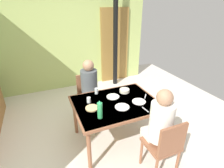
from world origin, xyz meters
TOP-DOWN VIEW (x-y plane):
  - ground_plane at (0.00, 0.00)m, footprint 6.46×6.46m
  - wall_back at (0.00, 2.48)m, footprint 4.42×0.10m
  - door_wooden at (1.37, 2.40)m, footprint 0.80×0.05m
  - stove_pipe_column at (1.27, 2.13)m, footprint 0.12×0.12m
  - dining_table at (0.35, 0.06)m, footprint 1.28×0.99m
  - chair_near_diner at (0.65, -0.78)m, footprint 0.40×0.40m
  - chair_far_diner at (0.15, 0.91)m, footprint 0.40×0.40m
  - person_near_diner at (0.65, -0.65)m, footprint 0.30×0.37m
  - person_far_diner at (0.15, 0.77)m, footprint 0.30×0.37m
  - water_bottle_green_near at (0.00, -0.21)m, footprint 0.07×0.07m
  - serving_bowl_center at (0.63, 0.32)m, footprint 0.17×0.17m
  - dinner_plate_near_left at (0.69, -0.06)m, footprint 0.21×0.21m
  - dinner_plate_near_right at (0.38, 0.24)m, footprint 0.21×0.21m
  - dinner_plate_far_center at (0.38, -0.10)m, footprint 0.21×0.21m
  - drinking_glass_by_near_diner at (0.17, 0.46)m, footprint 0.06×0.06m
  - drinking_glass_by_far_diner at (-0.03, 0.23)m, footprint 0.06×0.06m
  - bread_plate_sliced at (-0.04, 0.04)m, footprint 0.19×0.19m
  - cutlery_knife_near at (0.88, 0.05)m, footprint 0.11×0.13m
  - cutlery_fork_near at (0.66, -0.28)m, footprint 0.03×0.15m

SIDE VIEW (x-z plane):
  - ground_plane at x=0.00m, z-range 0.00..0.00m
  - chair_near_diner at x=0.65m, z-range 0.06..0.93m
  - chair_far_diner at x=0.15m, z-range 0.06..0.93m
  - dining_table at x=0.35m, z-range 0.29..1.01m
  - cutlery_knife_near at x=0.88m, z-range 0.72..0.73m
  - cutlery_fork_near at x=0.66m, z-range 0.72..0.73m
  - dinner_plate_near_left at x=0.69m, z-range 0.72..0.73m
  - dinner_plate_near_right at x=0.38m, z-range 0.72..0.73m
  - dinner_plate_far_center at x=0.38m, z-range 0.72..0.73m
  - bread_plate_sliced at x=-0.04m, z-range 0.72..0.74m
  - serving_bowl_center at x=0.63m, z-range 0.72..0.78m
  - drinking_glass_by_far_diner at x=-0.03m, z-range 0.72..0.81m
  - drinking_glass_by_near_diner at x=0.17m, z-range 0.72..0.82m
  - person_near_diner at x=0.65m, z-range 0.40..1.17m
  - person_far_diner at x=0.15m, z-range 0.40..1.17m
  - water_bottle_green_near at x=0.00m, z-range 0.71..0.97m
  - door_wooden at x=1.37m, z-range 0.00..2.00m
  - wall_back at x=0.00m, z-range 0.00..2.87m
  - stove_pipe_column at x=1.27m, z-range 0.00..2.87m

